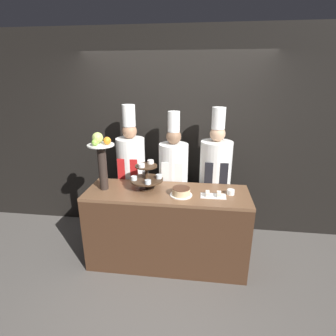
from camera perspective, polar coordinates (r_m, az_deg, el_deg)
ground_plane at (r=3.26m, az=-0.99°, el=-22.81°), size 14.00×14.00×0.00m
wall_back at (r=3.70m, az=1.57°, el=7.06°), size 10.00×0.06×2.80m
buffet_counter at (r=3.22m, az=-0.23°, el=-12.85°), size 1.86×0.62×0.95m
tiered_stand at (r=3.00m, az=-4.71°, el=-1.81°), size 0.38×0.38×0.33m
fruit_pedestal at (r=3.03m, az=-14.31°, el=2.62°), size 0.30×0.30×0.66m
cake_round at (r=2.89m, az=2.87°, el=-5.18°), size 0.25×0.25×0.09m
cup_white at (r=2.99m, az=13.50°, el=-5.11°), size 0.08×0.08×0.06m
cake_square_tray at (r=2.91m, az=9.82°, el=-5.77°), size 0.27×0.14×0.05m
chef_left at (r=3.55m, az=-7.97°, el=-0.52°), size 0.37×0.37×1.86m
chef_center_left at (r=3.46m, az=1.18°, el=-1.55°), size 0.38×0.38×1.78m
chef_center_right at (r=3.44m, az=10.20°, el=-1.52°), size 0.40×0.40×1.84m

